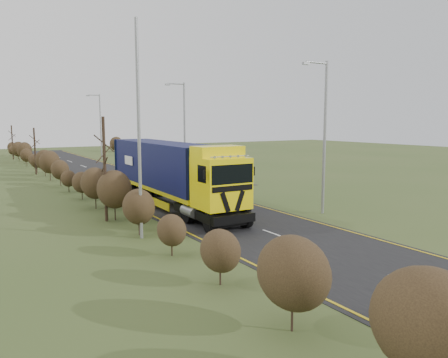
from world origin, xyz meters
name	(u,v)px	position (x,y,z in m)	size (l,w,h in m)	color
ground	(237,221)	(0.00, 0.00, 0.00)	(160.00, 160.00, 0.00)	#3A4D21
road	(167,196)	(0.00, 10.00, 0.01)	(8.00, 120.00, 0.02)	black
layby	(185,176)	(6.50, 20.00, 0.01)	(6.00, 18.00, 0.02)	#2C2A27
lane_markings	(169,196)	(0.00, 9.69, 0.03)	(7.52, 116.00, 0.01)	gold
hedgerow	(96,185)	(-6.00, 7.89, 1.62)	(2.24, 102.04, 6.05)	black
lorry	(171,170)	(-1.61, 5.69, 2.53)	(3.11, 16.03, 4.46)	black
car_red_hatchback	(187,169)	(7.16, 20.86, 0.70)	(1.65, 4.10, 1.40)	#A41D08
car_blue_sedan	(195,170)	(7.23, 19.00, 0.73)	(1.54, 4.43, 1.46)	#090F36
streetlight_near	(323,131)	(5.68, -0.97, 5.19)	(2.00, 0.19, 9.40)	gray
streetlight_mid	(183,128)	(4.60, 16.32, 5.14)	(1.98, 0.19, 9.33)	gray
streetlight_far	(100,124)	(4.92, 45.43, 5.38)	(2.06, 0.19, 9.73)	gray
left_pole	(139,131)	(-6.10, -0.57, 5.31)	(0.16, 0.16, 10.62)	gray
speed_sign	(216,174)	(4.20, 9.66, 1.46)	(0.58, 0.10, 2.12)	gray
warning_board	(170,166)	(5.80, 22.05, 1.00)	(0.64, 0.11, 1.68)	gray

